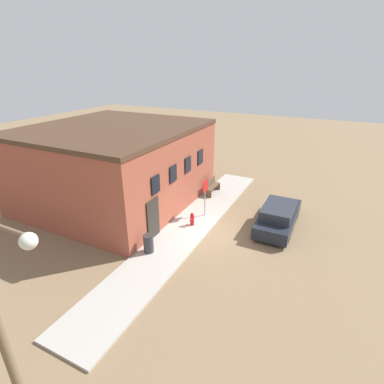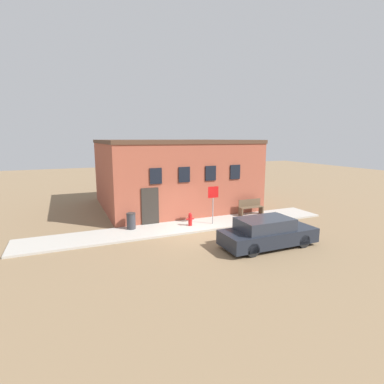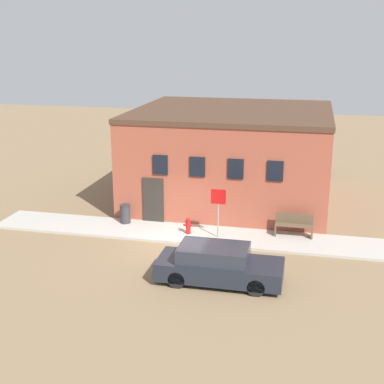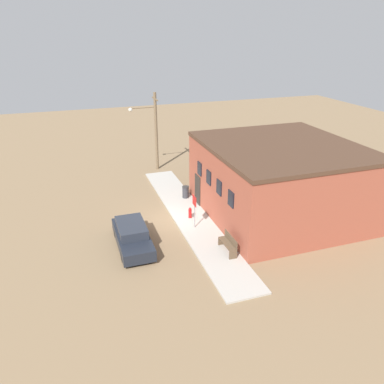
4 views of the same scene
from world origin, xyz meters
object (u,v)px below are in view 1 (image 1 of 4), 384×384
Objects in this scene: fire_hydrant at (192,219)px; bench at (212,186)px; stop_sign at (205,191)px; trash_bin at (148,243)px; parked_car at (278,216)px.

bench is (4.54, 0.74, 0.12)m from fire_hydrant.
stop_sign is 1.33× the size of bench.
stop_sign is at bearing -6.73° from fire_hydrant.
bench is 7.72m from trash_bin.
parked_car is at bearing -116.58° from bench.
stop_sign is at bearing 100.20° from parked_car.
stop_sign reaches higher than parked_car.
bench reaches higher than fire_hydrant.
trash_bin is at bearing 136.97° from parked_car.
trash_bin reaches higher than fire_hydrant.
bench is 5.52m from parked_car.
trash_bin is at bearing -179.73° from bench.
parked_car is at bearing -63.65° from fire_hydrant.
stop_sign reaches higher than fire_hydrant.
bench is at bearing 63.42° from parked_car.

